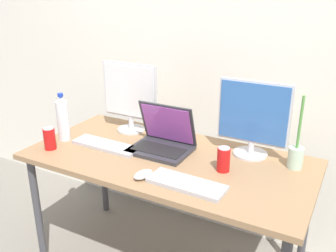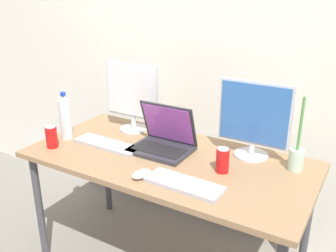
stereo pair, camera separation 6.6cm
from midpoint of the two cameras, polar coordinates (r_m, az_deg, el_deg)
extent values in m
cube|color=silver|center=(2.38, 6.15, 13.16)|extent=(7.00, 0.08, 2.60)
cylinder|color=#424247|center=(2.41, -20.02, -12.12)|extent=(0.04, 0.04, 0.71)
cylinder|color=#424247|center=(2.80, -10.49, -6.28)|extent=(0.04, 0.04, 0.71)
cylinder|color=#424247|center=(2.30, 19.41, -13.83)|extent=(0.04, 0.04, 0.71)
cube|color=#93704C|center=(2.03, -0.93, -5.14)|extent=(1.54, 0.75, 0.03)
cylinder|color=silver|center=(2.40, -6.38, -0.51)|extent=(0.18, 0.18, 0.01)
cylinder|color=silver|center=(2.38, -6.43, 0.52)|extent=(0.03, 0.03, 0.08)
cube|color=silver|center=(2.32, -6.64, 5.38)|extent=(0.38, 0.02, 0.34)
cube|color=white|center=(2.31, -6.82, 5.30)|extent=(0.35, 0.01, 0.32)
cylinder|color=silver|center=(2.09, 11.54, -4.13)|extent=(0.18, 0.18, 0.01)
cylinder|color=silver|center=(2.08, 11.61, -3.19)|extent=(0.03, 0.03, 0.06)
cube|color=silver|center=(2.01, 12.03, 2.05)|extent=(0.39, 0.02, 0.34)
cube|color=#3366B2|center=(1.99, 11.92, 1.95)|extent=(0.36, 0.01, 0.31)
cube|color=#2D2D33|center=(2.09, -2.09, -3.67)|extent=(0.33, 0.25, 0.02)
cube|color=black|center=(2.07, -2.36, -3.57)|extent=(0.29, 0.14, 0.00)
cube|color=#2D2D33|center=(2.11, -0.95, 0.40)|extent=(0.33, 0.09, 0.24)
cube|color=#A54CB2|center=(2.10, -1.04, 0.29)|extent=(0.30, 0.08, 0.22)
cube|color=#B2B2B7|center=(1.75, 1.77, -8.83)|extent=(0.37, 0.15, 0.02)
cube|color=#B2B2B7|center=(2.18, -10.27, -2.94)|extent=(0.41, 0.13, 0.02)
ellipsoid|color=silver|center=(1.82, -4.83, -7.38)|extent=(0.09, 0.12, 0.04)
cylinder|color=silver|center=(2.30, -16.49, 0.74)|extent=(0.07, 0.07, 0.24)
cone|color=silver|center=(2.25, -16.84, 3.94)|extent=(0.06, 0.06, 0.03)
cylinder|color=#1938B2|center=(2.25, -16.91, 4.55)|extent=(0.03, 0.03, 0.02)
cylinder|color=red|center=(2.21, -18.42, -1.87)|extent=(0.07, 0.07, 0.12)
cylinder|color=silver|center=(2.19, -18.60, -0.35)|extent=(0.06, 0.06, 0.00)
cylinder|color=red|center=(1.88, 7.46, -5.11)|extent=(0.07, 0.07, 0.12)
cylinder|color=silver|center=(1.85, 7.55, -3.36)|extent=(0.06, 0.06, 0.00)
cylinder|color=#B2D1B7|center=(1.99, 17.96, -4.62)|extent=(0.08, 0.08, 0.11)
cylinder|color=#519342|center=(1.92, 18.60, 0.52)|extent=(0.01, 0.01, 0.27)
camera|label=1|loc=(0.03, -90.97, -0.37)|focal=40.00mm
camera|label=2|loc=(0.03, 89.03, 0.37)|focal=40.00mm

